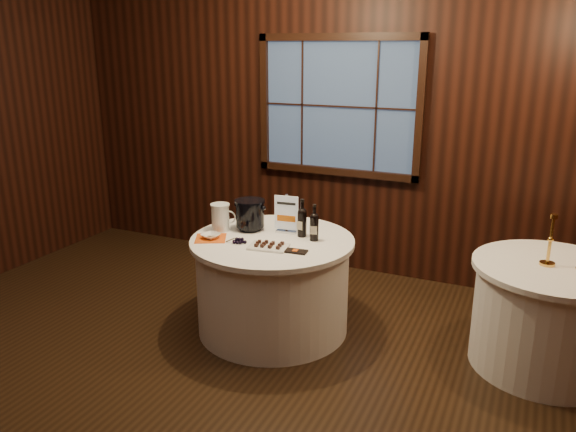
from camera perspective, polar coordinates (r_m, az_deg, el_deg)
The scene contains 15 objects.
ground at distance 3.93m, azimuth -8.23°, elevation -17.43°, with size 6.00×6.00×0.00m, color black.
back_wall at distance 5.53m, azimuth 5.20°, elevation 9.97°, with size 6.00×0.10×3.00m.
main_table at distance 4.51m, azimuth -1.56°, elevation -6.91°, with size 1.28×1.28×0.77m.
side_table at distance 4.40m, azimuth 24.82°, elevation -9.22°, with size 1.08×1.08×0.77m.
sign_stand at distance 4.48m, azimuth -0.16°, elevation -0.36°, with size 0.20×0.11×0.32m.
port_bottle_left at distance 4.38m, azimuth 1.44°, elevation -0.44°, with size 0.07×0.08×0.30m.
port_bottle_right at distance 4.29m, azimuth 2.68°, elevation -0.91°, with size 0.07×0.08×0.29m.
ice_bucket at distance 4.55m, azimuth -3.89°, elevation 0.19°, with size 0.25×0.25×0.25m.
chocolate_plate at distance 4.16m, azimuth -2.00°, elevation -3.04°, with size 0.31×0.23×0.04m.
chocolate_box at distance 4.08m, azimuth 0.74°, elevation -3.60°, with size 0.17×0.09×0.01m, color black.
grape_bunch at distance 4.26m, azimuth -5.04°, elevation -2.57°, with size 0.18×0.09×0.04m.
glass_pitcher at distance 4.55m, azimuth -6.86°, elevation -0.11°, with size 0.21×0.16×0.22m.
orange_napkin at distance 4.41m, azimuth -7.86°, elevation -2.25°, with size 0.23×0.23×0.00m, color #DC5312.
cracker_bowl at distance 4.40m, azimuth -7.87°, elevation -2.02°, with size 0.14×0.14×0.03m, color white.
brass_candlestick at distance 4.20m, azimuth 25.03°, elevation -2.86°, with size 0.10×0.10×0.36m.
Camera 1 is at (1.82, -2.70, 2.21)m, focal length 35.00 mm.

